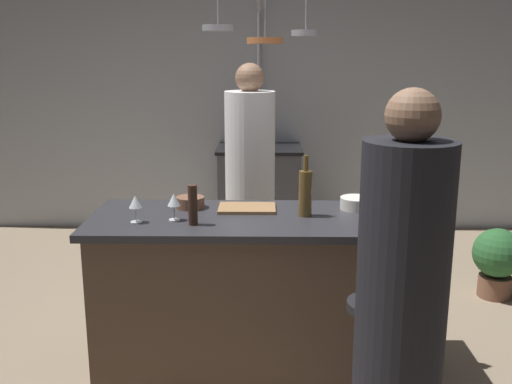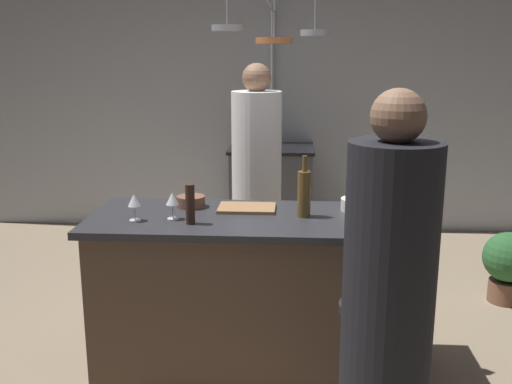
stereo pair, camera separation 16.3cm
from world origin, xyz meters
name	(u,v)px [view 1 (the left image)]	position (x,y,z in m)	size (l,w,h in m)	color
ground_plane	(256,366)	(0.00, 0.00, 0.00)	(9.00, 9.00, 0.00)	gray
back_wall	(260,100)	(0.00, 2.85, 1.30)	(6.40, 0.16, 2.60)	#B2B7BC
kitchen_island	(256,293)	(0.00, 0.00, 0.45)	(1.80, 0.72, 0.90)	brown
stove_range	(259,192)	(0.00, 2.45, 0.45)	(0.80, 0.64, 0.89)	#47474C
chef	(250,190)	(-0.06, 1.09, 0.79)	(0.36, 0.36, 1.70)	white
bar_stool_right	(373,363)	(0.55, -0.62, 0.38)	(0.28, 0.28, 0.68)	#4C4C51
guest_right	(400,319)	(0.57, -0.97, 0.76)	(0.35, 0.35, 1.65)	black
overhead_pot_rack	(259,62)	(0.00, 1.90, 1.69)	(0.88, 1.42, 2.17)	gray
potted_plant	(497,258)	(1.76, 1.02, 0.30)	(0.36, 0.36, 0.52)	brown
cutting_board	(247,208)	(-0.05, 0.14, 0.91)	(0.32, 0.22, 0.02)	#997047
pepper_mill	(193,205)	(-0.32, -0.16, 1.01)	(0.05, 0.05, 0.21)	#382319
wine_bottle_rose	(403,192)	(0.81, 0.06, 1.02)	(0.07, 0.07, 0.32)	#B78C8E
wine_bottle_dark	(382,193)	(0.68, 0.01, 1.03)	(0.07, 0.07, 0.33)	black
wine_bottle_amber	(305,192)	(0.27, 0.01, 1.03)	(0.07, 0.07, 0.33)	brown
wine_glass_by_chef	(174,201)	(-0.43, -0.09, 1.01)	(0.07, 0.07, 0.15)	silver
wine_glass_near_right_guest	(135,203)	(-0.62, -0.13, 1.01)	(0.07, 0.07, 0.15)	silver
mixing_bowl_wooden	(190,202)	(-0.38, 0.17, 0.93)	(0.16, 0.16, 0.06)	brown
mixing_bowl_ceramic	(356,203)	(0.57, 0.16, 0.93)	(0.18, 0.18, 0.07)	silver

